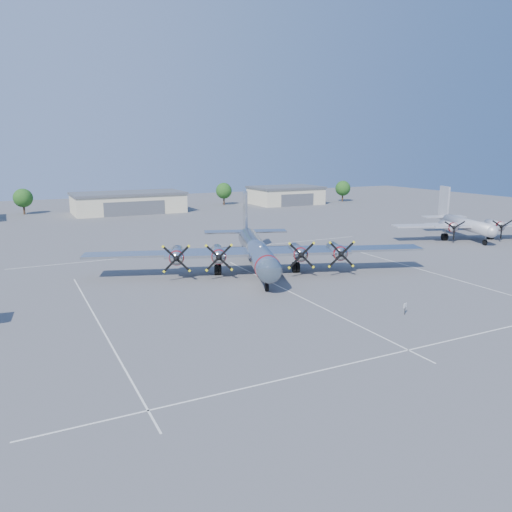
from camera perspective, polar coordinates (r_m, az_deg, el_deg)
name	(u,v)px	position (r m, az deg, el deg)	size (l,w,h in m)	color
ground	(280,287)	(61.02, 2.72, -3.53)	(260.00, 260.00, 0.00)	#505052
parking_lines	(287,290)	(59.56, 3.54, -3.92)	(60.00, 50.08, 0.01)	silver
hangar_center	(128,202)	(136.94, -14.38, 5.97)	(28.60, 14.60, 5.40)	beige
hangar_east	(286,195)	(154.36, 3.40, 6.97)	(20.60, 14.60, 5.40)	beige
tree_west	(23,198)	(141.77, -25.08, 6.02)	(4.80, 4.80, 6.64)	#382619
tree_east	(224,191)	(151.62, -3.70, 7.45)	(4.80, 4.80, 6.64)	#382619
tree_far_east	(343,188)	(163.54, 9.90, 7.63)	(4.80, 4.80, 6.64)	#382619
main_bomber_b29	(255,270)	(69.18, -0.07, -1.63)	(45.06, 30.82, 9.97)	silver
twin_engine_east	(464,239)	(101.41, 22.66, 1.83)	(29.02, 20.87, 9.20)	#ADADB2
info_placard	(405,307)	(52.86, 16.68, -5.56)	(0.60, 0.28, 1.20)	black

